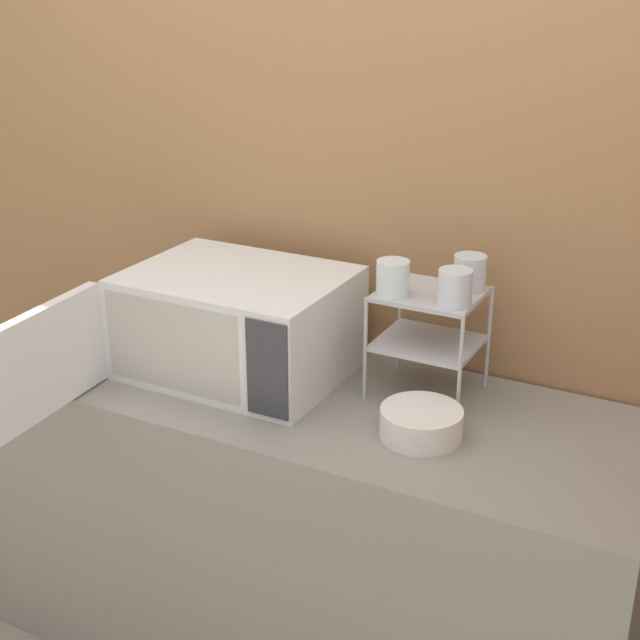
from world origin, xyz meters
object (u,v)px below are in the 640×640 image
at_px(microwave, 229,325).
at_px(glass_front_left, 393,278).
at_px(dish_rack, 429,321).
at_px(glass_front_right, 455,288).
at_px(glass_back_right, 470,273).
at_px(bowl, 421,423).

bearing_deg(microwave, glass_front_left, 9.40).
distance_m(dish_rack, glass_front_right, 0.16).
bearing_deg(glass_front_right, glass_back_right, 92.17).
bearing_deg(bowl, glass_front_left, 133.29).
distance_m(microwave, bowl, 0.61).
bearing_deg(bowl, microwave, 171.44).
height_order(dish_rack, bowl, dish_rack).
distance_m(glass_front_right, bowl, 0.34).
bearing_deg(dish_rack, microwave, -165.01).
bearing_deg(glass_front_left, glass_back_right, 39.81).
relative_size(dish_rack, glass_front_left, 3.13).
height_order(dish_rack, glass_front_right, glass_front_right).
bearing_deg(glass_back_right, glass_front_left, -140.19).
bearing_deg(glass_front_left, microwave, -170.60).
xyz_separation_m(microwave, glass_front_right, (0.60, 0.08, 0.18)).
height_order(microwave, bowl, microwave).
distance_m(microwave, glass_front_left, 0.49).
height_order(glass_front_left, bowl, glass_front_left).
relative_size(glass_front_left, glass_back_right, 1.00).
bearing_deg(glass_front_right, microwave, -172.45).
distance_m(glass_back_right, glass_front_right, 0.12).
height_order(glass_back_right, glass_front_right, same).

